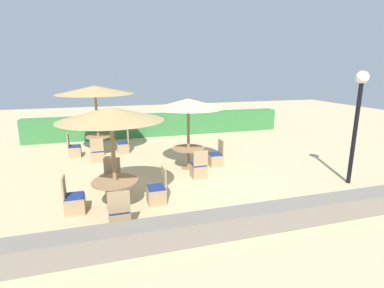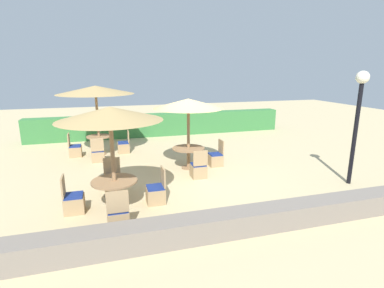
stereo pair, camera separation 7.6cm
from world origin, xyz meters
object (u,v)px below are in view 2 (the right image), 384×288
(patio_chair_front_left_south, at_px, (118,216))
(patio_chair_back_left_south, at_px, (98,155))
(patio_chair_back_left_east, at_px, (124,146))
(patio_chair_back_left_west, at_px, (75,150))
(parasol_back_left, at_px, (95,90))
(parasol_center, at_px, (188,104))
(parasol_front_left, at_px, (110,114))
(round_table_center, at_px, (188,152))
(round_table_front_left, at_px, (115,186))
(patio_chair_front_left_east, at_px, (156,193))
(patio_chair_front_left_west, at_px, (73,202))
(lamp_post, at_px, (359,106))
(patio_chair_front_left_north, at_px, (113,182))
(patio_chair_center_south, at_px, (199,170))
(patio_chair_center_east, at_px, (216,159))
(round_table_back_left, at_px, (99,140))

(patio_chair_front_left_south, xyz_separation_m, patio_chair_back_left_south, (-0.49, 5.15, 0.00))
(patio_chair_back_left_east, bearing_deg, patio_chair_back_left_west, 90.99)
(parasol_back_left, bearing_deg, parasol_center, -41.97)
(parasol_front_left, distance_m, round_table_center, 3.93)
(round_table_front_left, xyz_separation_m, patio_chair_front_left_east, (1.02, -0.04, -0.30))
(patio_chair_front_left_south, xyz_separation_m, patio_chair_front_left_west, (-1.00, 1.05, 0.00))
(patio_chair_back_left_west, relative_size, patio_chair_back_left_south, 1.00)
(lamp_post, height_order, patio_chair_front_left_west, lamp_post)
(round_table_front_left, height_order, patio_chair_front_left_south, patio_chair_front_left_south)
(patio_chair_front_left_north, height_order, parasol_back_left, parasol_back_left)
(round_table_front_left, xyz_separation_m, patio_chair_front_left_west, (-0.98, -0.01, -0.30))
(round_table_front_left, bearing_deg, round_table_center, 43.21)
(round_table_front_left, distance_m, patio_chair_back_left_east, 5.11)
(parasol_front_left, xyz_separation_m, patio_chair_back_left_south, (-0.47, 4.09, -2.08))
(parasol_center, bearing_deg, patio_chair_back_left_east, 127.20)
(patio_chair_center_south, bearing_deg, patio_chair_front_left_south, -136.32)
(patio_chair_front_left_north, relative_size, parasol_back_left, 0.31)
(patio_chair_back_left_east, relative_size, patio_chair_back_left_south, 1.00)
(patio_chair_center_east, distance_m, patio_chair_center_south, 1.36)
(round_table_front_left, distance_m, parasol_center, 3.90)
(patio_chair_front_left_west, bearing_deg, patio_chair_back_left_east, 163.32)
(lamp_post, relative_size, patio_chair_back_left_west, 3.57)
(patio_chair_center_east, xyz_separation_m, patio_chair_center_south, (-0.95, -0.97, 0.00))
(patio_chair_front_left_north, height_order, round_table_back_left, patio_chair_front_left_north)
(parasol_front_left, bearing_deg, parasol_center, 43.21)
(round_table_front_left, relative_size, patio_chair_front_left_west, 1.21)
(parasol_front_left, bearing_deg, patio_chair_back_left_south, 96.53)
(patio_chair_front_left_north, xyz_separation_m, round_table_back_left, (-0.38, 4.03, 0.32))
(patio_chair_back_left_south, bearing_deg, patio_chair_back_left_west, 132.94)
(round_table_back_left, xyz_separation_m, parasol_center, (2.97, -2.68, 1.66))
(parasol_center, bearing_deg, round_table_back_left, 138.03)
(patio_chair_front_left_east, distance_m, patio_chair_back_left_south, 4.39)
(patio_chair_front_left_west, relative_size, parasol_center, 0.39)
(round_table_center, bearing_deg, parasol_front_left, -136.79)
(round_table_center, bearing_deg, patio_chair_center_south, -86.63)
(patio_chair_back_left_east, bearing_deg, parasol_front_left, 173.91)
(patio_chair_front_left_south, distance_m, patio_chair_back_left_west, 6.25)
(patio_chair_front_left_east, height_order, parasol_back_left, parasol_back_left)
(parasol_front_left, xyz_separation_m, patio_chair_front_left_south, (0.02, -1.06, -2.08))
(patio_chair_front_left_north, xyz_separation_m, patio_chair_center_east, (3.60, 1.35, 0.00))
(patio_chair_center_east, height_order, patio_chair_center_south, same)
(patio_chair_front_left_south, distance_m, patio_chair_back_left_east, 6.15)
(patio_chair_front_left_west, distance_m, round_table_back_left, 5.14)
(parasol_front_left, xyz_separation_m, patio_chair_center_east, (3.57, 2.40, -2.08))
(patio_chair_center_east, bearing_deg, parasol_center, 89.65)
(patio_chair_front_left_north, distance_m, round_table_center, 2.95)
(parasol_front_left, relative_size, round_table_back_left, 2.57)
(patio_chair_front_left_north, bearing_deg, patio_chair_back_left_south, -81.78)
(lamp_post, height_order, patio_chair_center_east, lamp_post)
(patio_chair_front_left_east, xyz_separation_m, round_table_center, (1.55, 2.45, 0.32))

